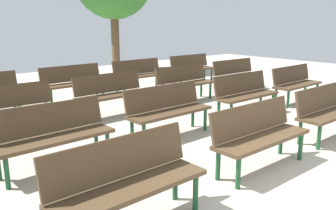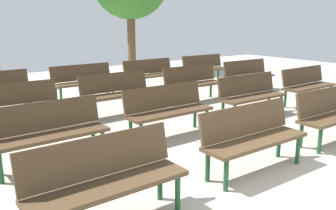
# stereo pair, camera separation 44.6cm
# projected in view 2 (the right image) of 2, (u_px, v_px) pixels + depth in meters

# --- Properties ---
(bench_r0_c1) EXTENTS (1.60, 0.49, 0.87)m
(bench_r0_c1) POSITION_uv_depth(u_px,v_px,m) (106.00, 176.00, 3.43)
(bench_r0_c1) COLOR #4C3823
(bench_r0_c1) RESTS_ON ground_plane
(bench_r0_c2) EXTENTS (1.60, 0.50, 0.87)m
(bench_r0_c2) POSITION_uv_depth(u_px,v_px,m) (252.00, 134.00, 4.68)
(bench_r0_c2) COLOR #4C3823
(bench_r0_c2) RESTS_ON ground_plane
(bench_r0_c3) EXTENTS (1.60, 0.49, 0.87)m
(bench_r0_c3) POSITION_uv_depth(u_px,v_px,m) (332.00, 111.00, 5.84)
(bench_r0_c3) COLOR #4C3823
(bench_r0_c3) RESTS_ON ground_plane
(bench_r1_c1) EXTENTS (1.61, 0.51, 0.87)m
(bench_r1_c1) POSITION_uv_depth(u_px,v_px,m) (48.00, 130.00, 4.88)
(bench_r1_c1) COLOR #4C3823
(bench_r1_c1) RESTS_ON ground_plane
(bench_r1_c2) EXTENTS (1.60, 0.49, 0.87)m
(bench_r1_c2) POSITION_uv_depth(u_px,v_px,m) (168.00, 107.00, 6.11)
(bench_r1_c2) COLOR #4C3823
(bench_r1_c2) RESTS_ON ground_plane
(bench_r1_c3) EXTENTS (1.61, 0.50, 0.87)m
(bench_r1_c3) POSITION_uv_depth(u_px,v_px,m) (251.00, 93.00, 7.31)
(bench_r1_c3) COLOR #4C3823
(bench_r1_c3) RESTS_ON ground_plane
(bench_r1_c4) EXTENTS (1.61, 0.51, 0.87)m
(bench_r1_c4) POSITION_uv_depth(u_px,v_px,m) (307.00, 83.00, 8.44)
(bench_r1_c4) COLOR #4C3823
(bench_r1_c4) RESTS_ON ground_plane
(bench_r2_c1) EXTENTS (1.61, 0.52, 0.87)m
(bench_r2_c1) POSITION_uv_depth(u_px,v_px,m) (13.00, 105.00, 6.32)
(bench_r2_c1) COLOR #4C3823
(bench_r2_c1) RESTS_ON ground_plane
(bench_r2_c2) EXTENTS (1.61, 0.50, 0.87)m
(bench_r2_c2) POSITION_uv_depth(u_px,v_px,m) (117.00, 91.00, 7.53)
(bench_r2_c2) COLOR #4C3823
(bench_r2_c2) RESTS_ON ground_plane
(bench_r2_c3) EXTENTS (1.61, 0.50, 0.87)m
(bench_r2_c3) POSITION_uv_depth(u_px,v_px,m) (193.00, 81.00, 8.71)
(bench_r2_c3) COLOR #4C3823
(bench_r2_c3) RESTS_ON ground_plane
(bench_r2_c4) EXTENTS (1.61, 0.50, 0.87)m
(bench_r2_c4) POSITION_uv_depth(u_px,v_px,m) (248.00, 74.00, 9.92)
(bench_r2_c4) COLOR #4C3823
(bench_r2_c4) RESTS_ON ground_plane
(bench_r3_c2) EXTENTS (1.61, 0.52, 0.87)m
(bench_r3_c2) POSITION_uv_depth(u_px,v_px,m) (83.00, 80.00, 8.94)
(bench_r3_c2) COLOR #4C3823
(bench_r3_c2) RESTS_ON ground_plane
(bench_r3_c3) EXTENTS (1.61, 0.51, 0.87)m
(bench_r3_c3) POSITION_uv_depth(u_px,v_px,m) (150.00, 73.00, 10.10)
(bench_r3_c3) COLOR #4C3823
(bench_r3_c3) RESTS_ON ground_plane
(bench_r3_c4) EXTENTS (1.60, 0.49, 0.87)m
(bench_r3_c4) POSITION_uv_depth(u_px,v_px,m) (205.00, 67.00, 11.34)
(bench_r3_c4) COLOR #4C3823
(bench_r3_c4) RESTS_ON ground_plane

